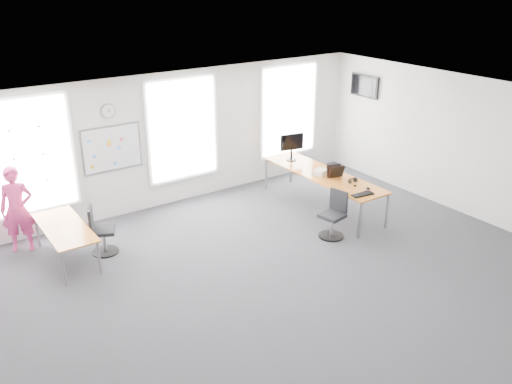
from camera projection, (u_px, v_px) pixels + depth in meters
floor at (276, 276)px, 9.57m from camera, size 10.00×10.00×0.00m
ceiling at (279, 109)px, 8.42m from camera, size 10.00×10.00×0.00m
wall_back at (170, 140)px, 12.04m from camera, size 10.00×0.00×10.00m
wall_front at (495, 315)px, 5.96m from camera, size 10.00×0.00×10.00m
wall_right at (464, 146)px, 11.62m from camera, size 0.00×10.00×10.00m
window_left at (28, 156)px, 10.36m from camera, size 1.60×0.06×2.20m
window_mid at (182, 129)px, 12.10m from camera, size 1.60×0.06×2.20m
window_right at (288, 111)px, 13.67m from camera, size 1.60×0.06×2.20m
desk_right at (322, 175)px, 12.06m from camera, size 0.89×3.33×0.81m
desk_left at (65, 229)px, 9.88m from camera, size 0.74×1.84×0.67m
chair_right at (334, 217)px, 10.84m from camera, size 0.51×0.51×0.96m
chair_left at (100, 233)px, 10.19m from camera, size 0.57×0.57×0.95m
person at (17, 209)px, 10.15m from camera, size 0.72×0.61×1.68m
whiteboard at (112, 148)px, 11.29m from camera, size 1.20×0.03×0.90m
wall_clock at (108, 111)px, 10.98m from camera, size 0.30×0.04×0.30m
tv at (365, 86)px, 13.57m from camera, size 0.06×0.90×0.55m
keyboard at (363, 194)px, 10.88m from camera, size 0.49×0.23×0.02m
mouse at (368, 188)px, 11.16m from camera, size 0.07×0.11×0.04m
lens_cap at (355, 186)px, 11.33m from camera, size 0.08×0.08×0.01m
headphones at (353, 181)px, 11.48m from camera, size 0.19×0.10×0.11m
laptop_sleeve at (335, 171)px, 11.75m from camera, size 0.36×0.26×0.28m
paper_stack at (320, 172)px, 11.94m from camera, size 0.39×0.34×0.11m
monitor at (292, 145)px, 12.70m from camera, size 0.58×0.24×0.65m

